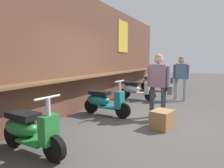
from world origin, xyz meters
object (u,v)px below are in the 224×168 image
at_px(scooter_cream, 153,82).
at_px(shopper_with_handbag, 159,80).
at_px(scooter_teal, 104,101).
at_px(merchandise_crate, 162,119).
at_px(scooter_silver, 135,89).
at_px(scooter_green, 28,129).
at_px(shopper_browsing, 180,74).

bearing_deg(scooter_cream, shopper_with_handbag, -71.24).
bearing_deg(scooter_teal, merchandise_crate, -7.98).
bearing_deg(scooter_silver, merchandise_crate, -58.22).
distance_m(scooter_teal, scooter_cream, 4.88).
relative_size(scooter_teal, merchandise_crate, 2.86).
distance_m(scooter_green, shopper_with_handbag, 3.20).
bearing_deg(scooter_green, scooter_teal, 93.90).
bearing_deg(merchandise_crate, scooter_green, 142.15).
xyz_separation_m(scooter_teal, shopper_browsing, (2.95, -1.53, 0.58)).
height_order(scooter_silver, shopper_with_handbag, shopper_with_handbag).
distance_m(scooter_teal, shopper_browsing, 3.38).
xyz_separation_m(scooter_teal, shopper_with_handbag, (0.38, -1.38, 0.60)).
relative_size(scooter_teal, shopper_browsing, 0.87).
distance_m(scooter_cream, merchandise_crate, 5.46).
distance_m(shopper_with_handbag, merchandise_crate, 1.10).
distance_m(scooter_green, merchandise_crate, 2.70).
height_order(scooter_teal, scooter_cream, same).
distance_m(scooter_cream, shopper_browsing, 2.53).
bearing_deg(scooter_green, scooter_cream, 93.90).
bearing_deg(shopper_browsing, scooter_green, -29.05).
height_order(scooter_green, merchandise_crate, scooter_green).
height_order(shopper_with_handbag, merchandise_crate, shopper_with_handbag).
height_order(scooter_teal, shopper_with_handbag, shopper_with_handbag).
relative_size(scooter_green, scooter_silver, 1.00).
relative_size(scooter_green, scooter_cream, 1.00).
xyz_separation_m(scooter_green, scooter_teal, (2.44, 0.00, 0.00)).
bearing_deg(scooter_teal, scooter_green, -87.05).
height_order(scooter_green, scooter_teal, same).
xyz_separation_m(scooter_silver, shopper_browsing, (0.54, -1.53, 0.58)).
relative_size(shopper_browsing, merchandise_crate, 3.28).
relative_size(scooter_silver, shopper_browsing, 0.87).
xyz_separation_m(shopper_with_handbag, merchandise_crate, (-0.70, -0.27, -0.79)).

